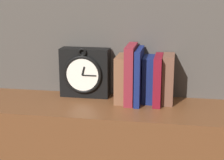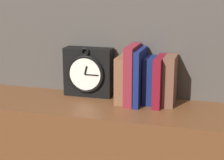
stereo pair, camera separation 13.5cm
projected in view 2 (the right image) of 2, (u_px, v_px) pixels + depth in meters
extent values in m
cube|color=black|center=(89.00, 72.00, 1.48)|extent=(0.19, 0.07, 0.19)
torus|color=black|center=(85.00, 74.00, 1.44)|extent=(0.15, 0.01, 0.15)
cylinder|color=white|center=(85.00, 74.00, 1.44)|extent=(0.13, 0.01, 0.13)
cube|color=black|center=(86.00, 70.00, 1.43)|extent=(0.01, 0.00, 0.03)
cube|color=black|center=(91.00, 75.00, 1.43)|extent=(0.05, 0.00, 0.00)
torus|color=black|center=(85.00, 52.00, 1.42)|extent=(0.03, 0.01, 0.03)
cube|color=brown|center=(124.00, 79.00, 1.41)|extent=(0.04, 0.14, 0.17)
cube|color=maroon|center=(132.00, 74.00, 1.39)|extent=(0.03, 0.16, 0.22)
cube|color=navy|center=(140.00, 77.00, 1.38)|extent=(0.02, 0.16, 0.20)
cube|color=#121D50|center=(151.00, 80.00, 1.39)|extent=(0.04, 0.11, 0.17)
cube|color=maroon|center=(159.00, 81.00, 1.37)|extent=(0.03, 0.15, 0.18)
cube|color=brown|center=(170.00, 80.00, 1.37)|extent=(0.04, 0.12, 0.18)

